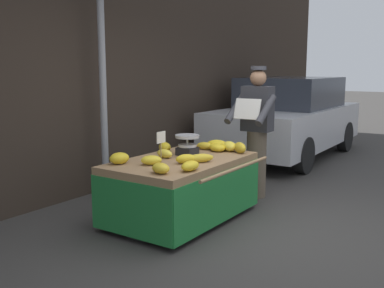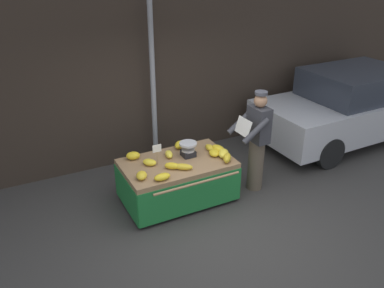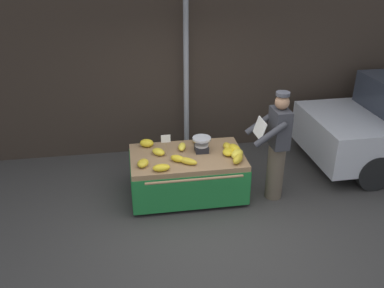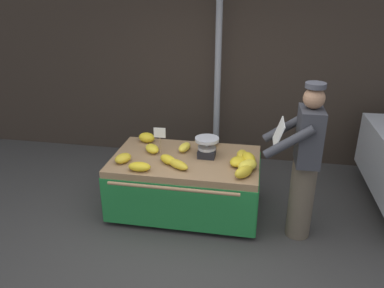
{
  "view_description": "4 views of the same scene",
  "coord_description": "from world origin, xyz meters",
  "px_view_note": "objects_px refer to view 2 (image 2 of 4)",
  "views": [
    {
      "loc": [
        -4.19,
        -1.87,
        1.69
      ],
      "look_at": [
        -0.07,
        0.94,
        0.85
      ],
      "focal_mm": 42.52,
      "sensor_mm": 36.0,
      "label": 1
    },
    {
      "loc": [
        -2.48,
        -3.96,
        3.62
      ],
      "look_at": [
        0.06,
        0.97,
        0.96
      ],
      "focal_mm": 37.25,
      "sensor_mm": 36.0,
      "label": 2
    },
    {
      "loc": [
        -1.0,
        -4.51,
        3.63
      ],
      "look_at": [
        -0.13,
        0.86,
        0.95
      ],
      "focal_mm": 39.08,
      "sensor_mm": 36.0,
      "label": 3
    },
    {
      "loc": [
        0.61,
        -2.96,
        2.6
      ],
      "look_at": [
        -0.12,
        1.06,
        0.85
      ],
      "focal_mm": 35.86,
      "sensor_mm": 36.0,
      "label": 4
    }
  ],
  "objects_px": {
    "street_pole": "(153,86)",
    "banana_cart": "(177,172)",
    "banana_bunch_9": "(169,154)",
    "vendor_person": "(257,141)",
    "banana_bunch_4": "(179,145)",
    "banana_bunch_6": "(142,175)",
    "price_sign": "(157,150)",
    "parked_car": "(349,106)",
    "banana_bunch_11": "(218,149)",
    "banana_bunch_0": "(183,167)",
    "banana_bunch_10": "(172,166)",
    "banana_bunch_12": "(224,153)",
    "banana_bunch_5": "(210,148)",
    "banana_bunch_3": "(150,162)",
    "banana_bunch_2": "(162,177)",
    "banana_bunch_1": "(214,153)",
    "banana_bunch_8": "(227,158)",
    "weighing_scale": "(188,149)"
  },
  "relations": [
    {
      "from": "street_pole",
      "to": "banana_cart",
      "type": "xyz_separation_m",
      "value": [
        -0.2,
        -1.38,
        -0.99
      ]
    },
    {
      "from": "banana_bunch_9",
      "to": "vendor_person",
      "type": "distance_m",
      "value": 1.43
    },
    {
      "from": "banana_bunch_4",
      "to": "banana_bunch_6",
      "type": "bearing_deg",
      "value": -144.4
    },
    {
      "from": "street_pole",
      "to": "price_sign",
      "type": "height_order",
      "value": "street_pole"
    },
    {
      "from": "banana_bunch_4",
      "to": "parked_car",
      "type": "relative_size",
      "value": 0.06
    },
    {
      "from": "banana_bunch_11",
      "to": "banana_bunch_0",
      "type": "bearing_deg",
      "value": -161.65
    },
    {
      "from": "banana_bunch_10",
      "to": "banana_bunch_12",
      "type": "height_order",
      "value": "banana_bunch_12"
    },
    {
      "from": "street_pole",
      "to": "banana_bunch_4",
      "type": "relative_size",
      "value": 13.18
    },
    {
      "from": "street_pole",
      "to": "banana_bunch_11",
      "type": "bearing_deg",
      "value": -69.1
    },
    {
      "from": "banana_bunch_6",
      "to": "banana_cart",
      "type": "bearing_deg",
      "value": 19.45
    },
    {
      "from": "banana_bunch_5",
      "to": "banana_bunch_6",
      "type": "bearing_deg",
      "value": -165.25
    },
    {
      "from": "banana_bunch_3",
      "to": "vendor_person",
      "type": "height_order",
      "value": "vendor_person"
    },
    {
      "from": "banana_bunch_2",
      "to": "banana_bunch_11",
      "type": "bearing_deg",
      "value": 18.7
    },
    {
      "from": "banana_bunch_5",
      "to": "banana_bunch_1",
      "type": "bearing_deg",
      "value": -99.3
    },
    {
      "from": "banana_bunch_5",
      "to": "banana_bunch_10",
      "type": "distance_m",
      "value": 0.86
    },
    {
      "from": "banana_bunch_2",
      "to": "banana_bunch_4",
      "type": "distance_m",
      "value": 1.06
    },
    {
      "from": "price_sign",
      "to": "vendor_person",
      "type": "bearing_deg",
      "value": -10.88
    },
    {
      "from": "street_pole",
      "to": "price_sign",
      "type": "distance_m",
      "value": 1.54
    },
    {
      "from": "price_sign",
      "to": "banana_bunch_12",
      "type": "relative_size",
      "value": 1.36
    },
    {
      "from": "banana_bunch_0",
      "to": "banana_bunch_4",
      "type": "bearing_deg",
      "value": 68.48
    },
    {
      "from": "banana_cart",
      "to": "banana_bunch_6",
      "type": "distance_m",
      "value": 0.75
    },
    {
      "from": "banana_bunch_5",
      "to": "banana_bunch_12",
      "type": "height_order",
      "value": "banana_bunch_12"
    },
    {
      "from": "banana_bunch_2",
      "to": "banana_bunch_5",
      "type": "distance_m",
      "value": 1.19
    },
    {
      "from": "banana_cart",
      "to": "banana_bunch_6",
      "type": "relative_size",
      "value": 8.09
    },
    {
      "from": "street_pole",
      "to": "banana_bunch_1",
      "type": "bearing_deg",
      "value": -74.12
    },
    {
      "from": "banana_bunch_11",
      "to": "parked_car",
      "type": "height_order",
      "value": "parked_car"
    },
    {
      "from": "banana_bunch_5",
      "to": "banana_bunch_11",
      "type": "distance_m",
      "value": 0.15
    },
    {
      "from": "banana_bunch_3",
      "to": "vendor_person",
      "type": "bearing_deg",
      "value": -11.58
    },
    {
      "from": "parked_car",
      "to": "banana_cart",
      "type": "bearing_deg",
      "value": -173.37
    },
    {
      "from": "banana_bunch_6",
      "to": "vendor_person",
      "type": "bearing_deg",
      "value": -0.95
    },
    {
      "from": "banana_bunch_3",
      "to": "vendor_person",
      "type": "relative_size",
      "value": 0.13
    },
    {
      "from": "banana_bunch_8",
      "to": "parked_car",
      "type": "relative_size",
      "value": 0.06
    },
    {
      "from": "weighing_scale",
      "to": "banana_bunch_4",
      "type": "xyz_separation_m",
      "value": [
        0.0,
        0.33,
        -0.06
      ]
    },
    {
      "from": "banana_bunch_12",
      "to": "banana_bunch_5",
      "type": "bearing_deg",
      "value": 104.46
    },
    {
      "from": "banana_bunch_5",
      "to": "banana_bunch_8",
      "type": "xyz_separation_m",
      "value": [
        0.05,
        -0.47,
        0.02
      ]
    },
    {
      "from": "banana_bunch_12",
      "to": "banana_cart",
      "type": "bearing_deg",
      "value": 164.97
    },
    {
      "from": "weighing_scale",
      "to": "banana_bunch_2",
      "type": "height_order",
      "value": "weighing_scale"
    },
    {
      "from": "price_sign",
      "to": "banana_bunch_9",
      "type": "relative_size",
      "value": 1.47
    },
    {
      "from": "banana_bunch_0",
      "to": "street_pole",
      "type": "bearing_deg",
      "value": 82.13
    },
    {
      "from": "banana_bunch_4",
      "to": "banana_bunch_6",
      "type": "distance_m",
      "value": 1.12
    },
    {
      "from": "banana_bunch_1",
      "to": "banana_bunch_12",
      "type": "relative_size",
      "value": 0.88
    },
    {
      "from": "banana_bunch_1",
      "to": "banana_bunch_3",
      "type": "height_order",
      "value": "banana_bunch_3"
    },
    {
      "from": "banana_bunch_10",
      "to": "banana_bunch_11",
      "type": "relative_size",
      "value": 0.89
    },
    {
      "from": "banana_bunch_0",
      "to": "banana_bunch_9",
      "type": "distance_m",
      "value": 0.47
    },
    {
      "from": "banana_bunch_1",
      "to": "banana_bunch_4",
      "type": "height_order",
      "value": "banana_bunch_4"
    },
    {
      "from": "banana_bunch_2",
      "to": "banana_bunch_8",
      "type": "xyz_separation_m",
      "value": [
        1.12,
        0.05,
        0.01
      ]
    },
    {
      "from": "banana_bunch_4",
      "to": "banana_bunch_5",
      "type": "xyz_separation_m",
      "value": [
        0.41,
        -0.31,
        -0.01
      ]
    },
    {
      "from": "weighing_scale",
      "to": "banana_bunch_10",
      "type": "xyz_separation_m",
      "value": [
        -0.4,
        -0.27,
        -0.07
      ]
    },
    {
      "from": "banana_bunch_2",
      "to": "parked_car",
      "type": "height_order",
      "value": "parked_car"
    },
    {
      "from": "banana_bunch_3",
      "to": "street_pole",
      "type": "bearing_deg",
      "value": 64.43
    }
  ]
}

